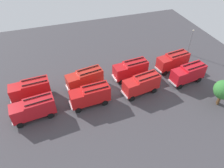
{
  "coord_description": "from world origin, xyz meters",
  "views": [
    {
      "loc": [
        9.67,
        29.09,
        27.54
      ],
      "look_at": [
        0.0,
        0.0,
        1.4
      ],
      "focal_mm": 33.54,
      "sensor_mm": 36.0,
      "label": 1
    }
  ],
  "objects": [
    {
      "name": "fire_truck_0",
      "position": [
        -14.58,
        -2.3,
        2.15
      ],
      "size": [
        7.46,
        3.52,
        3.88
      ],
      "rotation": [
        0.0,
        0.0,
        0.13
      ],
      "color": "red",
      "rests_on": "ground"
    },
    {
      "name": "fire_truck_4",
      "position": [
        -15.16,
        2.51,
        2.15
      ],
      "size": [
        7.45,
        3.48,
        3.88
      ],
      "rotation": [
        0.0,
        0.0,
        0.13
      ],
      "color": "red",
      "rests_on": "ground"
    },
    {
      "name": "tree_1",
      "position": [
        -16.94,
        9.9,
        3.42
      ],
      "size": [
        3.28,
        3.28,
        5.09
      ],
      "color": "brown",
      "rests_on": "ground"
    },
    {
      "name": "fire_truck_6",
      "position": [
        4.88,
        2.52,
        2.15
      ],
      "size": [
        7.32,
        3.06,
        3.88
      ],
      "rotation": [
        0.0,
        0.0,
        0.05
      ],
      "color": "red",
      "rests_on": "ground"
    },
    {
      "name": "fire_truck_2",
      "position": [
        4.75,
        -2.35,
        2.15
      ],
      "size": [
        7.49,
        3.64,
        3.88
      ],
      "rotation": [
        0.0,
        0.0,
        0.15
      ],
      "color": "red",
      "rests_on": "ground"
    },
    {
      "name": "fire_truck_5",
      "position": [
        -4.97,
        2.57,
        2.15
      ],
      "size": [
        7.48,
        3.58,
        3.88
      ],
      "rotation": [
        0.0,
        0.0,
        0.14
      ],
      "color": "red",
      "rests_on": "ground"
    },
    {
      "name": "traffic_cone_0",
      "position": [
        -7.31,
        0.72,
        0.32
      ],
      "size": [
        0.45,
        0.45,
        0.64
      ],
      "primitive_type": "cone",
      "color": "#F2600C",
      "rests_on": "ground"
    },
    {
      "name": "fire_truck_1",
      "position": [
        -4.8,
        -2.37,
        2.15
      ],
      "size": [
        7.38,
        3.25,
        3.88
      ],
      "rotation": [
        0.0,
        0.0,
        0.09
      ],
      "color": "red",
      "rests_on": "ground"
    },
    {
      "name": "fire_truck_3",
      "position": [
        14.85,
        -2.49,
        2.15
      ],
      "size": [
        7.33,
        3.08,
        3.88
      ],
      "rotation": [
        0.0,
        0.0,
        0.06
      ],
      "color": "red",
      "rests_on": "ground"
    },
    {
      "name": "lamppost",
      "position": [
        -21.53,
        -6.56,
        3.75
      ],
      "size": [
        0.36,
        0.36,
        6.38
      ],
      "color": "slate",
      "rests_on": "ground"
    },
    {
      "name": "ground_plane",
      "position": [
        0.0,
        0.0,
        0.0
      ],
      "size": [
        66.71,
        66.71,
        0.0
      ],
      "primitive_type": "plane",
      "color": "#423F44"
    },
    {
      "name": "firefighter_0",
      "position": [
        -6.8,
        -5.2,
        1.0
      ],
      "size": [
        0.48,
        0.37,
        1.77
      ],
      "rotation": [
        0.0,
        0.0,
        5.07
      ],
      "color": "black",
      "rests_on": "ground"
    },
    {
      "name": "traffic_cone_1",
      "position": [
        -9.45,
        -1.24,
        0.28
      ],
      "size": [
        0.4,
        0.4,
        0.57
      ],
      "primitive_type": "cone",
      "color": "#F2600C",
      "rests_on": "ground"
    },
    {
      "name": "tree_0",
      "position": [
        -17.18,
        9.54,
        3.32
      ],
      "size": [
        3.18,
        3.18,
        4.93
      ],
      "color": "brown",
      "rests_on": "ground"
    },
    {
      "name": "firefighter_1",
      "position": [
        14.31,
        -5.67,
        0.99
      ],
      "size": [
        0.35,
        0.47,
        1.76
      ],
      "rotation": [
        0.0,
        0.0,
        2.87
      ],
      "color": "black",
      "rests_on": "ground"
    },
    {
      "name": "fire_truck_7",
      "position": [
        14.51,
        2.64,
        2.15
      ],
      "size": [
        7.42,
        3.37,
        3.88
      ],
      "rotation": [
        0.0,
        0.0,
        0.11
      ],
      "color": "red",
      "rests_on": "ground"
    }
  ]
}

